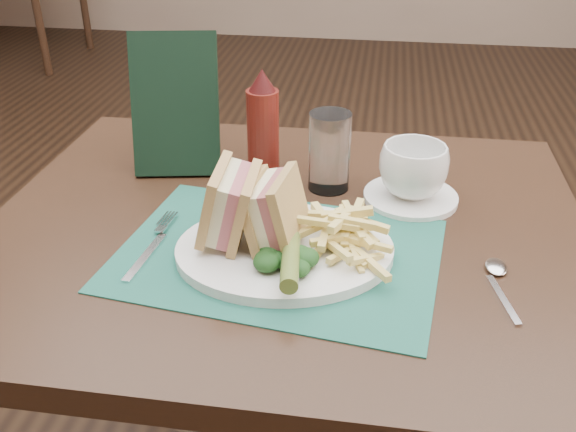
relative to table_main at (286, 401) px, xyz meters
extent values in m
plane|color=black|center=(0.00, 0.50, -0.38)|extent=(7.00, 7.00, 0.00)
plane|color=tan|center=(0.00, 4.00, -0.38)|extent=(6.00, 0.00, 6.00)
cube|color=#1C594A|center=(0.00, -0.09, 0.38)|extent=(0.47, 0.37, 0.00)
cylinder|color=#556A28|center=(0.03, -0.16, 0.41)|extent=(0.04, 0.12, 0.03)
cylinder|color=white|center=(0.19, 0.10, 0.38)|extent=(0.18, 0.18, 0.01)
imported|color=white|center=(0.19, 0.10, 0.43)|extent=(0.15, 0.15, 0.08)
cylinder|color=white|center=(0.05, 0.12, 0.44)|extent=(0.08, 0.08, 0.13)
cube|color=black|center=(-0.21, 0.16, 0.49)|extent=(0.16, 0.11, 0.23)
camera|label=1|loc=(0.13, -0.82, 0.87)|focal=40.00mm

